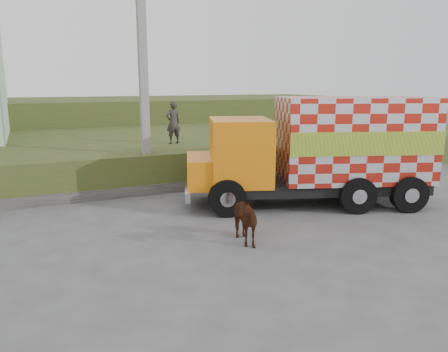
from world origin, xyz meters
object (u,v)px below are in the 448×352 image
cargo_truck (321,150)px  cow (241,218)px  utility_pole (144,85)px  pedestrian (173,122)px

cargo_truck → cow: cargo_truck is taller
utility_pole → cargo_truck: 6.90m
utility_pole → pedestrian: bearing=51.3°
cargo_truck → cow: (-4.21, -2.31, -1.24)m
cargo_truck → pedestrian: (-3.21, 6.45, 0.54)m
cargo_truck → pedestrian: size_ratio=4.60×
utility_pole → cargo_truck: size_ratio=0.92×
utility_pole → pedestrian: size_ratio=4.25×
utility_pole → cargo_truck: (5.05, -4.17, -2.17)m
utility_pole → cow: 7.36m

